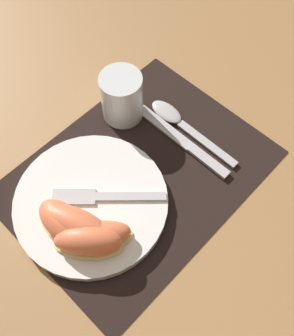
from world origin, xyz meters
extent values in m
plane|color=#A37547|center=(0.00, 0.00, 0.00)|extent=(3.00, 3.00, 0.00)
cube|color=black|center=(0.00, 0.00, 0.00)|extent=(0.42, 0.32, 0.00)
cylinder|color=white|center=(-0.09, 0.01, 0.01)|extent=(0.25, 0.25, 0.02)
cylinder|color=silver|center=(0.07, 0.11, 0.05)|extent=(0.07, 0.07, 0.09)
cylinder|color=orange|center=(0.07, 0.11, 0.02)|extent=(0.06, 0.06, 0.03)
cube|color=#BCBCC1|center=(0.10, -0.07, 0.01)|extent=(0.02, 0.08, 0.01)
cube|color=#BCBCC1|center=(0.10, 0.03, 0.01)|extent=(0.02, 0.12, 0.01)
cube|color=#BCBCC1|center=(0.12, -0.05, 0.01)|extent=(0.01, 0.13, 0.01)
ellipsoid|color=#BCBCC1|center=(0.12, 0.05, 0.01)|extent=(0.03, 0.07, 0.01)
cube|color=#BCBCC1|center=(-0.04, -0.03, 0.02)|extent=(0.09, 0.09, 0.00)
cube|color=#BCBCC1|center=(-0.11, 0.04, 0.02)|extent=(0.07, 0.07, 0.00)
ellipsoid|color=#F4DB84|center=(-0.15, 0.01, 0.02)|extent=(0.06, 0.10, 0.01)
ellipsoid|color=#F2754C|center=(-0.15, 0.01, 0.04)|extent=(0.05, 0.09, 0.04)
ellipsoid|color=#F4DB84|center=(-0.14, -0.01, 0.02)|extent=(0.09, 0.13, 0.01)
ellipsoid|color=#F2754C|center=(-0.14, -0.01, 0.04)|extent=(0.09, 0.13, 0.04)
ellipsoid|color=#F4DB84|center=(-0.13, -0.04, 0.02)|extent=(0.12, 0.11, 0.01)
ellipsoid|color=#F2754C|center=(-0.13, -0.04, 0.04)|extent=(0.12, 0.10, 0.04)
ellipsoid|color=#F4DB84|center=(-0.14, -0.04, 0.02)|extent=(0.10, 0.11, 0.01)
ellipsoid|color=#F2754C|center=(-0.14, -0.04, 0.04)|extent=(0.10, 0.10, 0.05)
camera|label=1|loc=(-0.21, -0.23, 0.59)|focal=42.00mm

